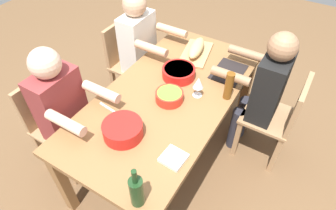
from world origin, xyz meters
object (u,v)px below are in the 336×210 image
Objects in this scene: wine_bottle at (137,191)px; napkin_stack at (174,158)px; cutting_board at (196,53)px; wine_glass at (198,83)px; diner_near_right at (263,88)px; beer_bottle at (229,86)px; chair_near_right at (279,116)px; serving_bowl_pasta at (179,72)px; bread_loaf at (196,48)px; diner_far_left at (65,109)px; serving_bowl_salad at (169,96)px; serving_bowl_fruit at (123,129)px; chair_far_left at (55,120)px; chair_far_right at (128,59)px; dining_table at (168,103)px; diner_far_right at (142,46)px.

wine_bottle reaches higher than napkin_stack.
wine_glass reaches higher than cutting_board.
diner_near_right is 0.38m from beer_bottle.
chair_near_right reaches higher than serving_bowl_pasta.
bread_loaf is 1.12m from napkin_stack.
diner_far_left is 4.60× the size of serving_bowl_pasta.
napkin_stack is at bearing -152.65° from serving_bowl_pasta.
serving_bowl_salad is at bearing 134.62° from diner_near_right.
chair_near_right is 3.27× the size of serving_bowl_fruit.
napkin_stack is (-0.97, 0.44, 0.27)m from chair_near_right.
chair_far_left and chair_far_right have the same top height.
serving_bowl_pasta is (0.23, 0.04, 0.13)m from dining_table.
diner_far_right reaches higher than chair_near_right.
diner_far_right reaches higher than napkin_stack.
serving_bowl_fruit is at bearing -179.30° from cutting_board.
serving_bowl_fruit is at bearing 147.41° from beer_bottle.
beer_bottle is at bearing -5.12° from napkin_stack.
chair_far_left is 5.12× the size of wine_glass.
chair_far_left is 1.13m from napkin_stack.
wine_glass is at bearing -45.05° from serving_bowl_salad.
chair_near_right is 1.30m from serving_bowl_fruit.
diner_near_right is 0.68m from serving_bowl_pasta.
diner_far_right reaches higher than bread_loaf.
diner_far_left reaches higher than napkin_stack.
bread_loaf is 2.29× the size of napkin_stack.
diner_near_right is at bearing -45.38° from serving_bowl_salad.
dining_table is 0.76m from diner_far_right.
cutting_board is 0.06m from bread_loaf.
beer_bottle reaches higher than chair_near_right.
chair_far_left is at bearing 146.32° from cutting_board.
serving_bowl_fruit is at bearing 174.51° from dining_table.
serving_bowl_pasta is (0.27, 0.08, 0.00)m from serving_bowl_salad.
dining_table is 0.48m from beer_bottle.
napkin_stack is at bearing 174.88° from beer_bottle.
wine_glass is (-0.38, -0.77, 0.16)m from diner_far_right.
chair_far_right reaches higher than napkin_stack.
beer_bottle is at bearing -130.15° from bread_loaf.
diner_far_left is at bearing 69.92° from wine_bottle.
diner_far_right is 4.62× the size of serving_bowl_fruit.
diner_far_right is 5.45× the size of beer_bottle.
dining_table is 8.73× the size of serving_bowl_salad.
diner_far_right is 1.00× the size of diner_near_right.
beer_bottle is 1.57× the size of napkin_stack.
serving_bowl_salad is (-0.53, -0.62, 0.09)m from diner_far_right.
napkin_stack reaches higher than cutting_board.
dining_table is at bearing -129.87° from diner_far_right.
beer_bottle reaches higher than napkin_stack.
wine_glass is (-0.47, -0.25, 0.11)m from cutting_board.
serving_bowl_salad is 0.52m from napkin_stack.
chair_near_right reaches higher than dining_table.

